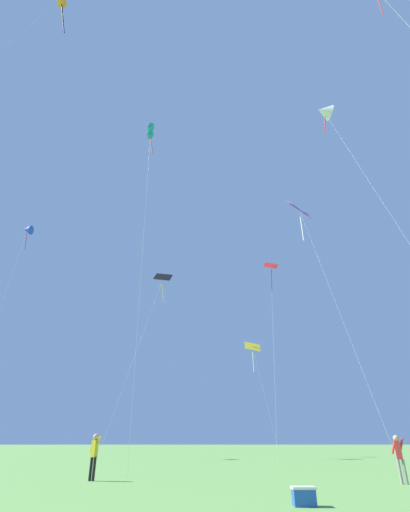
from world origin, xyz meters
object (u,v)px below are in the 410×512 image
Objects in this scene: picnic_cooler at (304,496)px; kite_yellow_diamond at (253,352)px; kite_white_distant at (324,112)px; kite_orange_box at (61,0)px; kite_purple_streamer at (301,217)px; person_foreground_watcher at (399,454)px; kite_blue_delta at (27,230)px; person_far_back at (94,452)px; kite_teal_box at (151,133)px; kite_red_high at (271,274)px; kite_black_large at (162,283)px.

kite_yellow_diamond is at bearing 84.39° from picnic_cooler.
kite_orange_box reaches higher than kite_white_distant.
kite_purple_streamer is 23.24m from kite_orange_box.
kite_blue_delta is at bearing 139.08° from person_foreground_watcher.
kite_purple_streamer reaches higher than person_far_back.
person_foreground_watcher is (1.73, -29.46, -10.10)m from kite_yellow_diamond.
kite_orange_box is at bearing 165.80° from picnic_cooler.
kite_teal_box is 1.01× the size of kite_white_distant.
kite_red_high is at bearing 103.22° from kite_white_distant.
kite_red_high is 16.01m from kite_white_distant.
kite_red_high is at bearing -84.68° from kite_yellow_diamond.
kite_red_high is 31.90m from kite_blue_delta.
kite_orange_box is at bearing -134.86° from person_far_back.
kite_red_high is 10.42× the size of person_far_back.
kite_black_large is 19.32m from kite_purple_streamer.
kite_yellow_diamond is 19.76m from kite_purple_streamer.
kite_blue_delta is at bearing 148.48° from kite_white_distant.
kite_blue_delta is (-28.73, -3.07, 14.95)m from kite_yellow_diamond.
kite_black_large is (-0.15, 16.60, -7.64)m from kite_teal_box.
person_foreground_watcher is at bearing -40.92° from kite_blue_delta.
person_foreground_watcher is at bearing -86.64° from kite_yellow_diamond.
kite_yellow_diamond is 0.46× the size of kite_teal_box.
kite_blue_delta is (-31.21, 14.88, 7.07)m from kite_purple_streamer.
kite_purple_streamer is at bearing 37.47° from person_far_back.
kite_yellow_diamond is 11.85m from kite_red_high.
kite_purple_streamer is 0.78× the size of kite_blue_delta.
kite_blue_delta is at bearing 177.15° from kite_black_large.
kite_yellow_diamond is 0.67× the size of kite_red_high.
kite_orange_box is at bearing -170.94° from person_foreground_watcher.
kite_yellow_diamond is 36.76m from picnic_cooler.
kite_white_distant is 29.32m from person_far_back.
kite_black_large is at bearing 127.70° from kite_white_distant.
kite_yellow_diamond reaches higher than picnic_cooler.
kite_teal_box is 30.39m from picnic_cooler.
kite_teal_box is 1.30× the size of kite_purple_streamer.
picnic_cooler is at bearing -133.29° from person_foreground_watcher.
kite_teal_box is 25.13m from kite_blue_delta.
kite_orange_box reaches higher than kite_purple_streamer.
person_foreground_watcher is 2.86× the size of picnic_cooler.
kite_yellow_diamond is 0.47× the size of kite_orange_box.
kite_yellow_diamond is at bearing 65.38° from kite_orange_box.
kite_white_distant is at bearing -80.25° from kite_yellow_diamond.
kite_purple_streamer is 11.67× the size of person_far_back.
kite_red_high is at bearing 101.26° from kite_purple_streamer.
kite_blue_delta is 44.69× the size of picnic_cooler.
kite_teal_box is 29.26m from person_foreground_watcher.
kite_teal_box is at bearing 116.80° from picnic_cooler.
kite_teal_box is 15.75× the size of person_foreground_watcher.
picnic_cooler is (7.22, -6.92, -0.85)m from person_far_back.
kite_red_high is at bearing 92.30° from person_foreground_watcher.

